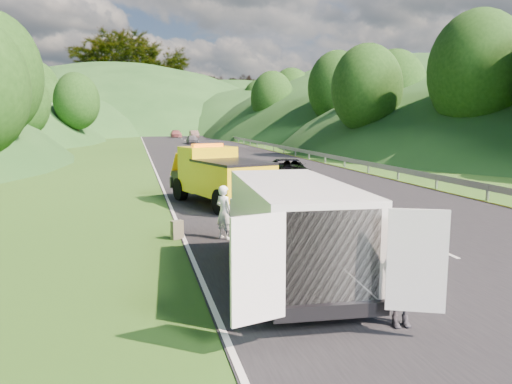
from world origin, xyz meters
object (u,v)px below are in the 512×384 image
object	(u,v)px
woman	(224,239)
spare_tire	(336,310)
child	(255,247)
tow_truck	(219,176)
worker	(401,328)
white_van	(292,226)
passing_suv	(288,184)
suitcase	(177,230)

from	to	relation	value
woman	spare_tire	bearing A→B (deg)	155.41
child	spare_tire	xyz separation A→B (m)	(0.43, -5.05, 0.00)
tow_truck	woman	xyz separation A→B (m)	(-0.88, -6.15, -1.27)
woman	worker	distance (m)	7.53
woman	child	distance (m)	1.36
white_van	child	xyz separation A→B (m)	(-0.07, 3.25, -1.32)
white_van	child	size ratio (longest dim) A/B	6.31
tow_truck	white_van	distance (m)	10.58
white_van	passing_suv	distance (m)	17.21
suitcase	passing_suv	bearing A→B (deg)	58.05
suitcase	spare_tire	bearing A→B (deg)	-68.93
suitcase	worker	bearing A→B (deg)	-66.34
worker	white_van	bearing A→B (deg)	118.15
suitcase	child	bearing A→B (deg)	-36.23
tow_truck	child	distance (m)	7.44
tow_truck	spare_tire	xyz separation A→B (m)	(0.24, -12.37, -1.27)
woman	suitcase	world-z (taller)	woman
tow_truck	spare_tire	world-z (taller)	tow_truck
tow_truck	passing_suv	xyz separation A→B (m)	(4.93, 5.82, -1.27)
worker	spare_tire	world-z (taller)	worker
white_van	passing_suv	xyz separation A→B (m)	(5.06, 16.40, -1.32)
spare_tire	suitcase	bearing A→B (deg)	111.07
suitcase	tow_truck	bearing A→B (deg)	68.30
child	spare_tire	distance (m)	5.06
child	worker	world-z (taller)	worker
worker	spare_tire	distance (m)	1.33
child	suitcase	size ratio (longest dim) A/B	1.82
worker	tow_truck	bearing A→B (deg)	100.27
worker	passing_suv	bearing A→B (deg)	84.38
white_van	spare_tire	xyz separation A→B (m)	(0.36, -1.79, -1.32)
passing_suv	white_van	bearing A→B (deg)	-97.70
woman	worker	bearing A→B (deg)	160.07
white_van	woman	distance (m)	4.69
woman	white_van	bearing A→B (deg)	154.94
white_van	suitcase	size ratio (longest dim) A/B	11.51
woman	suitcase	bearing A→B (deg)	40.71
tow_truck	passing_suv	bearing A→B (deg)	32.60
tow_truck	suitcase	world-z (taller)	tow_truck
suitcase	spare_tire	size ratio (longest dim) A/B	0.84
woman	suitcase	xyz separation A→B (m)	(-1.42, 0.37, 0.29)
tow_truck	spare_tire	distance (m)	12.44
spare_tire	passing_suv	xyz separation A→B (m)	(4.70, 18.19, 0.00)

